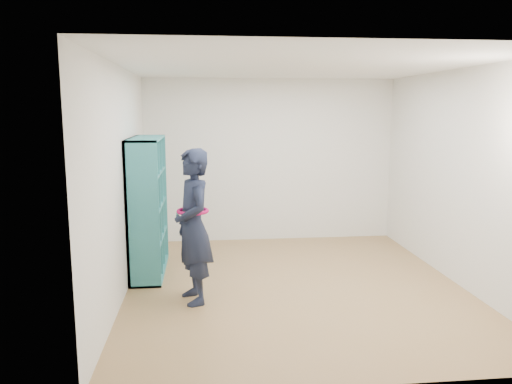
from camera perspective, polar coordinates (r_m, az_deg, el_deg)
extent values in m
plane|color=olive|center=(6.18, 4.43, -10.65)|extent=(4.50, 4.50, 0.00)
plane|color=white|center=(5.82, 4.76, 14.15)|extent=(4.50, 4.50, 0.00)
cube|color=silver|center=(5.83, -15.12, 1.04)|extent=(0.02, 4.50, 2.60)
cube|color=silver|center=(6.53, 22.11, 1.54)|extent=(0.02, 4.50, 2.60)
cube|color=silver|center=(8.06, 1.63, 3.61)|extent=(4.00, 0.02, 2.60)
cube|color=silver|center=(3.71, 11.02, -3.48)|extent=(4.00, 0.02, 2.60)
cube|color=teal|center=(5.99, -12.85, -2.70)|extent=(0.39, 0.03, 1.77)
cube|color=teal|center=(7.26, -11.68, -0.56)|extent=(0.39, 0.03, 1.77)
cube|color=teal|center=(6.84, -11.95, -8.70)|extent=(0.39, 1.33, 0.03)
cube|color=teal|center=(6.52, -12.47, 6.00)|extent=(0.39, 1.33, 0.03)
cube|color=teal|center=(6.64, -13.75, -1.55)|extent=(0.03, 1.33, 1.77)
cube|color=teal|center=(6.41, -12.40, -1.89)|extent=(0.36, 0.03, 1.71)
cube|color=teal|center=(6.83, -12.02, -1.19)|extent=(0.36, 0.03, 1.71)
cube|color=teal|center=(6.71, -12.08, -5.12)|extent=(0.36, 1.27, 0.03)
cube|color=teal|center=(6.62, -12.21, -1.53)|extent=(0.36, 1.27, 0.03)
cube|color=teal|center=(6.55, -12.34, 2.15)|extent=(0.36, 1.27, 0.03)
cube|color=beige|center=(6.41, -12.16, -9.40)|extent=(0.24, 0.15, 0.06)
cube|color=black|center=(6.20, -12.28, -4.89)|extent=(0.20, 0.18, 0.27)
cube|color=maroon|center=(6.11, -12.42, -1.12)|extent=(0.20, 0.18, 0.25)
cube|color=silver|center=(6.12, -12.57, 2.06)|extent=(0.24, 0.15, 0.06)
cube|color=navy|center=(6.72, -11.77, -7.51)|extent=(0.20, 0.18, 0.28)
cube|color=brown|center=(6.61, -11.90, -3.97)|extent=(0.20, 0.18, 0.28)
cube|color=#BFB28C|center=(6.60, -12.04, -1.16)|extent=(0.24, 0.15, 0.06)
cube|color=#26594C|center=(6.47, -12.16, 3.55)|extent=(0.20, 0.18, 0.31)
cube|color=beige|center=(7.12, -11.45, -6.45)|extent=(0.20, 0.18, 0.30)
cube|color=black|center=(7.10, -11.58, -3.81)|extent=(0.24, 0.15, 0.09)
cube|color=maroon|center=(6.94, -11.68, 0.45)|extent=(0.20, 0.18, 0.32)
cube|color=silver|center=(6.89, -11.80, 3.91)|extent=(0.20, 0.18, 0.31)
imported|color=black|center=(5.50, -7.20, -3.94)|extent=(0.57, 0.71, 1.71)
torus|color=#A90D4D|center=(5.46, -7.24, -2.17)|extent=(0.44, 0.44, 0.04)
cube|color=silver|center=(5.53, -9.00, -2.72)|extent=(0.04, 0.10, 0.13)
cube|color=black|center=(5.53, -9.00, -2.72)|extent=(0.04, 0.10, 0.13)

